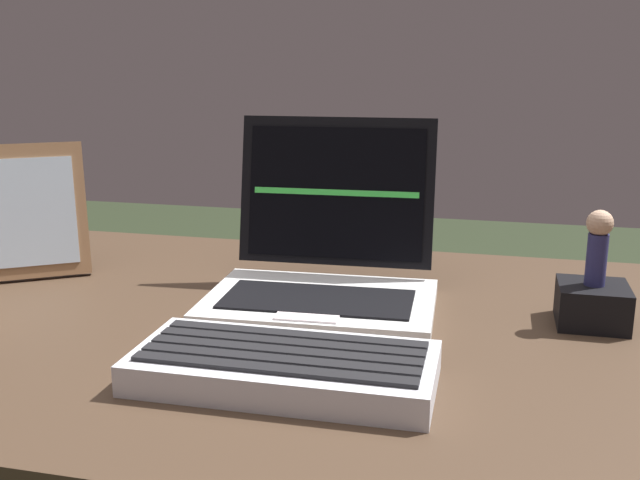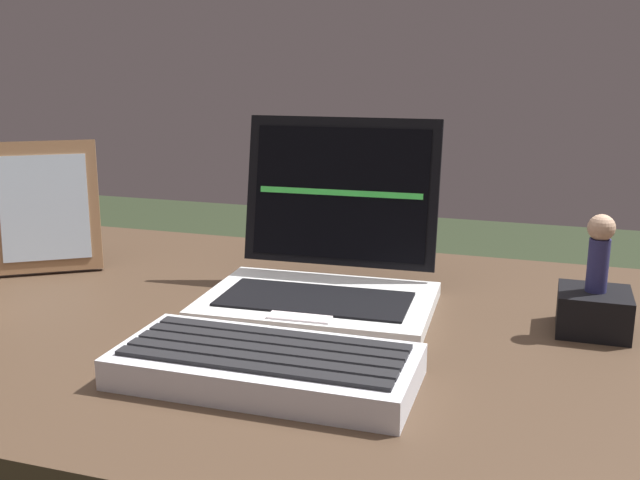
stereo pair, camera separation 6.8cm
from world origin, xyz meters
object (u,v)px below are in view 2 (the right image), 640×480
figurine (599,248)px  photo_frame (45,208)px  external_keyboard (266,365)px  figurine_stand (593,311)px  laptop_front (325,266)px

figurine → photo_frame: bearing=178.5°
external_keyboard → figurine_stand: size_ratio=3.67×
laptop_front → figurine: size_ratio=3.26×
external_keyboard → figurine: (0.31, 0.24, 0.08)m
photo_frame → figurine: (0.77, -0.02, 0.00)m
laptop_front → photo_frame: size_ratio=1.54×
figurine_stand → figurine: (0.00, 0.00, 0.08)m
external_keyboard → photo_frame: size_ratio=1.55×
laptop_front → figurine_stand: 0.33m
laptop_front → figurine_stand: (0.33, -0.01, -0.02)m
laptop_front → figurine: 0.34m
external_keyboard → figurine: figurine is taller
external_keyboard → figurine: bearing=37.7°
figurine → laptop_front: bearing=178.0°
external_keyboard → figurine_stand: (0.31, 0.24, 0.01)m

